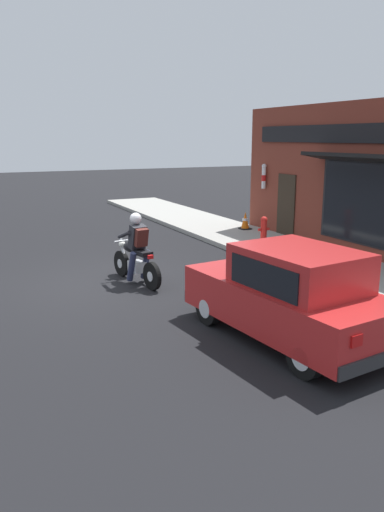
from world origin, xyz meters
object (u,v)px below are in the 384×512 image
at_px(traffic_cone, 245,221).
at_px(fire_hydrant, 264,232).
at_px(motorcycle_with_rider, 136,254).
at_px(car_hatchback, 289,295).

bearing_deg(traffic_cone, fire_hydrant, -110.88).
height_order(motorcycle_with_rider, car_hatchback, motorcycle_with_rider).
xyz_separation_m(fire_hydrant, traffic_cone, (1.00, 2.62, -0.14)).
distance_m(motorcycle_with_rider, traffic_cone, 6.86).
xyz_separation_m(motorcycle_with_rider, car_hatchback, (1.11, -4.21, 0.09)).
bearing_deg(fire_hydrant, traffic_cone, 69.12).
height_order(car_hatchback, fire_hydrant, car_hatchback).
xyz_separation_m(car_hatchback, fire_hydrant, (3.35, 5.73, -0.19)).
relative_size(car_hatchback, traffic_cone, 6.54).
bearing_deg(traffic_cone, motorcycle_with_rider, -142.81).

